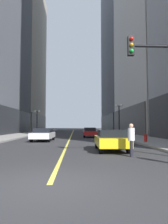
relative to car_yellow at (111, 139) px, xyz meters
The scene contains 13 objects.
ground_plane 27.70m from the car_yellow, 96.07° to the left, with size 200.00×200.00×0.00m, color #2D2D30.
sidewalk_left 29.72m from the car_yellow, 112.09° to the left, with size 4.50×78.00×0.15m, color gray.
sidewalk_right 28.05m from the car_yellow, 79.05° to the left, with size 4.50×78.00×0.15m, color gray.
lane_centre_stripe 27.70m from the car_yellow, 96.07° to the left, with size 0.16×70.00×0.01m, color #E5D64C.
building_left_far 60.35m from the car_yellow, 109.84° to the left, with size 11.27×26.00×47.35m.
building_right_far 65.86m from the car_yellow, 73.79° to the left, with size 15.57×26.00×74.91m.
car_yellow is the anchor object (origin of this frame).
car_white 10.26m from the car_yellow, 122.68° to the left, with size 2.05×4.61×1.32m.
car_red 15.55m from the car_yellow, 91.13° to the left, with size 1.83×4.60×1.32m.
pedestrian_in_white_shirt 2.65m from the car_yellow, 77.05° to the right, with size 0.45×0.45×1.67m.
street_lamp_left_far 27.51m from the car_yellow, 109.91° to the left, with size 1.06×0.36×4.43m.
street_lamp_right_mid 14.74m from the car_yellow, 76.16° to the left, with size 1.06×0.36×4.43m.
fire_hydrant_right 6.62m from the car_yellow, 53.05° to the left, with size 0.28×0.28×0.80m, color red.
Camera 1 is at (0.68, -5.67, 1.56)m, focal length 33.61 mm.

